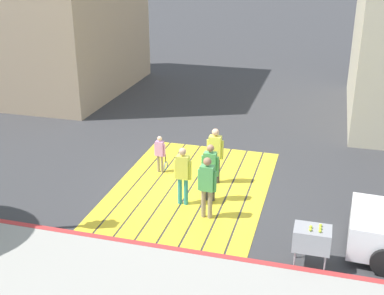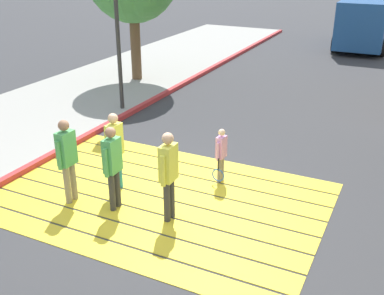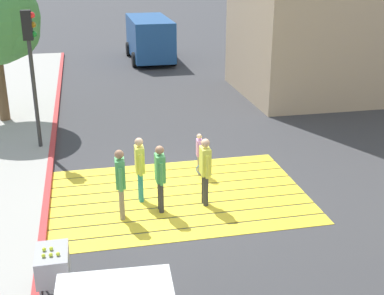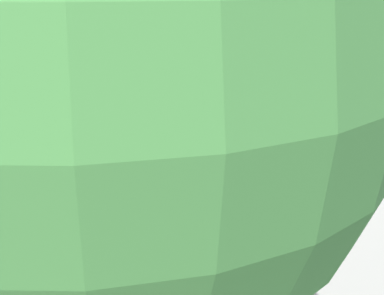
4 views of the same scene
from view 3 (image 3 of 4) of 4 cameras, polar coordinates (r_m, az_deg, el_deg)
ground_plane at (r=13.06m, az=-1.52°, el=-5.39°), size 120.00×120.00×0.00m
crosswalk_stripes at (r=13.06m, az=-1.52°, el=-5.36°), size 6.40×4.35×0.01m
curb_painted at (r=12.91m, az=-15.93°, el=-6.27°), size 0.16×40.00×0.13m
van_down_street at (r=29.33m, az=-4.74°, el=12.07°), size 2.38×5.21×2.35m
traffic_light_corner at (r=15.89m, az=-17.47°, el=10.03°), size 0.39×0.28×4.24m
tennis_ball_cart at (r=9.49m, az=-15.23°, el=-12.41°), size 0.56×0.80×1.02m
pedestrian_adult_lead at (r=12.49m, az=-5.83°, el=-1.92°), size 0.21×0.49×1.65m
pedestrian_adult_trailing at (r=11.94m, az=-3.56°, el=-2.94°), size 0.21×0.49×1.66m
pedestrian_adult_side at (r=12.23m, az=1.47°, el=-2.17°), size 0.22×0.50×1.71m
pedestrian_teen_behind at (r=11.71m, az=-7.96°, el=-3.50°), size 0.23×0.50×1.70m
pedestrian_child_with_racket at (r=14.01m, az=0.83°, el=-0.52°), size 0.29×0.38×1.19m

